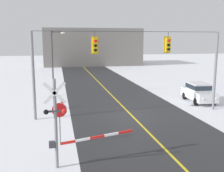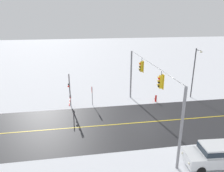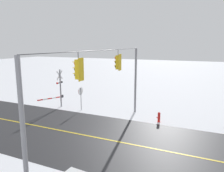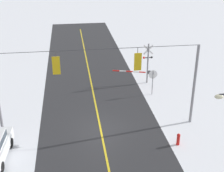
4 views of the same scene
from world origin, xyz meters
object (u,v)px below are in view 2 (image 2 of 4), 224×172
railroad_crossing (70,91)px  fire_hydrant (156,98)px  parked_car_white (214,154)px  streetlamp_near (195,69)px  stop_sign (92,92)px

railroad_crossing → fire_hydrant: 10.74m
railroad_crossing → parked_car_white: (12.39, 10.51, -1.06)m
parked_car_white → streetlamp_near: size_ratio=0.66×
railroad_crossing → streetlamp_near: streetlamp_near is taller
railroad_crossing → fire_hydrant: size_ratio=4.55×
stop_sign → parked_car_white: 14.79m
stop_sign → railroad_crossing: (0.11, -2.62, 0.30)m
railroad_crossing → streetlamp_near: bearing=91.4°
stop_sign → railroad_crossing: 2.64m
parked_car_white → fire_hydrant: 12.24m
stop_sign → parked_car_white: (12.49, 7.89, -0.76)m
railroad_crossing → parked_car_white: bearing=40.3°
stop_sign → fire_hydrant: (0.27, 8.00, -1.25)m
railroad_crossing → stop_sign: bearing=92.3°
streetlamp_near → parked_car_white: bearing=-22.4°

